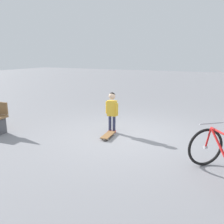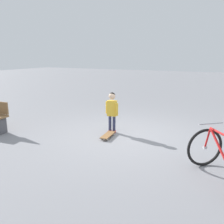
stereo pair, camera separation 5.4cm
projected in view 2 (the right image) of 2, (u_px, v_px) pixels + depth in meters
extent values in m
plane|color=gray|center=(128.00, 136.00, 5.90)|extent=(50.00, 50.00, 0.00)
cylinder|color=#2D3351|center=(114.00, 124.00, 6.15)|extent=(0.08, 0.08, 0.42)
cube|color=#B73333|center=(114.00, 132.00, 6.17)|extent=(0.11, 0.16, 0.05)
cylinder|color=#2D3351|center=(110.00, 123.00, 6.18)|extent=(0.08, 0.08, 0.42)
cube|color=#B73333|center=(110.00, 132.00, 6.20)|extent=(0.11, 0.16, 0.05)
cube|color=gold|center=(112.00, 108.00, 6.07)|extent=(0.26, 0.19, 0.40)
cylinder|color=gold|center=(117.00, 109.00, 5.94)|extent=(0.06, 0.06, 0.32)
cylinder|color=gold|center=(107.00, 107.00, 6.16)|extent=(0.06, 0.06, 0.32)
sphere|color=beige|center=(112.00, 96.00, 6.00)|extent=(0.17, 0.17, 0.17)
sphere|color=black|center=(112.00, 95.00, 6.00)|extent=(0.16, 0.16, 0.16)
cube|color=olive|center=(108.00, 135.00, 5.83)|extent=(0.25, 0.61, 0.02)
cube|color=#B7B7BC|center=(105.00, 138.00, 5.65)|extent=(0.11, 0.04, 0.02)
cube|color=#B7B7BC|center=(111.00, 133.00, 6.02)|extent=(0.11, 0.04, 0.02)
cylinder|color=beige|center=(108.00, 139.00, 5.63)|extent=(0.04, 0.06, 0.06)
cylinder|color=beige|center=(102.00, 139.00, 5.68)|extent=(0.04, 0.06, 0.06)
cylinder|color=beige|center=(114.00, 134.00, 6.00)|extent=(0.04, 0.06, 0.06)
cylinder|color=beige|center=(108.00, 133.00, 6.05)|extent=(0.04, 0.06, 0.06)
torus|color=black|center=(205.00, 148.00, 4.27)|extent=(0.57, 0.50, 0.71)
cylinder|color=#B7B7BC|center=(205.00, 148.00, 4.27)|extent=(0.08, 0.08, 0.06)
cylinder|color=red|center=(218.00, 145.00, 3.90)|extent=(0.37, 0.42, 0.48)
cylinder|color=red|center=(222.00, 134.00, 3.81)|extent=(0.41, 0.47, 0.06)
cylinder|color=red|center=(208.00, 138.00, 4.18)|extent=(0.11, 0.12, 0.41)
cylinder|color=#B7B7BC|center=(211.00, 124.00, 4.06)|extent=(0.37, 0.32, 0.02)
cube|color=#4C4C51|center=(0.00, 127.00, 6.04)|extent=(0.11, 0.36, 0.39)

